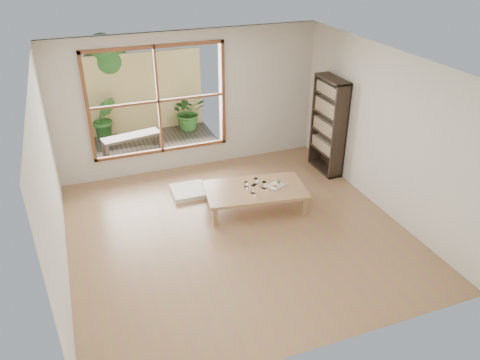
{
  "coord_description": "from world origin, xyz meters",
  "views": [
    {
      "loc": [
        -2.07,
        -5.67,
        4.16
      ],
      "look_at": [
        0.28,
        0.57,
        0.55
      ],
      "focal_mm": 35.0,
      "sensor_mm": 36.0,
      "label": 1
    }
  ],
  "objects_px": {
    "low_table": "(255,191)",
    "garden_bench": "(131,138)",
    "food_tray": "(276,185)",
    "bookshelf": "(328,126)"
  },
  "relations": [
    {
      "from": "bookshelf",
      "to": "low_table",
      "type": "bearing_deg",
      "value": -155.49
    },
    {
      "from": "low_table",
      "to": "garden_bench",
      "type": "distance_m",
      "value": 3.27
    },
    {
      "from": "food_tray",
      "to": "bookshelf",
      "type": "bearing_deg",
      "value": 6.62
    },
    {
      "from": "bookshelf",
      "to": "food_tray",
      "type": "xyz_separation_m",
      "value": [
        -1.44,
        -0.86,
        -0.53
      ]
    },
    {
      "from": "food_tray",
      "to": "garden_bench",
      "type": "relative_size",
      "value": 0.26
    },
    {
      "from": "low_table",
      "to": "bookshelf",
      "type": "height_order",
      "value": "bookshelf"
    },
    {
      "from": "bookshelf",
      "to": "garden_bench",
      "type": "bearing_deg",
      "value": 148.72
    },
    {
      "from": "low_table",
      "to": "garden_bench",
      "type": "xyz_separation_m",
      "value": [
        -1.57,
        2.87,
        0.03
      ]
    },
    {
      "from": "food_tray",
      "to": "garden_bench",
      "type": "xyz_separation_m",
      "value": [
        -1.94,
        2.91,
        -0.03
      ]
    },
    {
      "from": "food_tray",
      "to": "garden_bench",
      "type": "bearing_deg",
      "value": 99.46
    }
  ]
}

